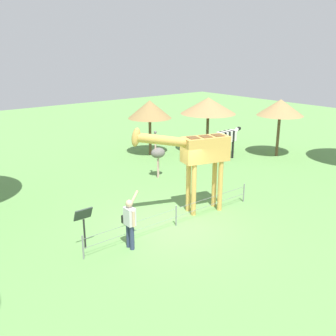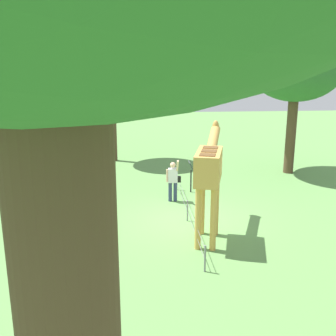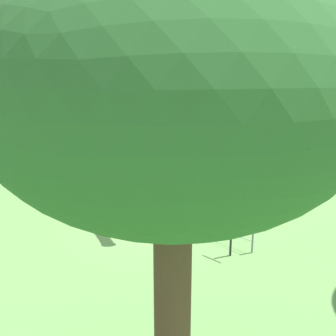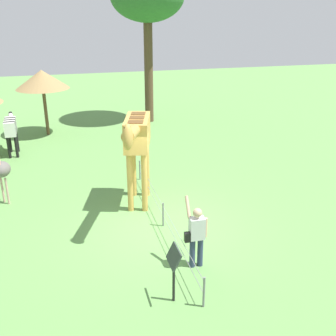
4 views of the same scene
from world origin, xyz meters
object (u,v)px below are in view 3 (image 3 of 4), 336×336
Objects in this scene: tree_east at (173,97)px; tree_west at (33,34)px; giraffe at (124,150)px; visitor at (218,207)px; info_sign at (232,224)px.

tree_west is (-17.25, 7.88, 1.47)m from tree_east.
visitor is at bearing 12.21° from giraffe.
tree_east reaches higher than giraffe.
giraffe is 4.73m from info_sign.
tree_east reaches higher than visitor.
visitor is 0.27× the size of tree_east.
visitor is (3.47, 0.75, -1.34)m from giraffe.
tree_east is at bearing -63.11° from info_sign.
info_sign is at bearing -10.30° from tree_west.
visitor is at bearing -7.57° from tree_west.
info_sign is at bearing -38.40° from visitor.
visitor is 1.33× the size of info_sign.
tree_east is (3.73, -6.08, 4.01)m from visitor.
giraffe reaches higher than visitor.
info_sign is at bearing -1.35° from giraffe.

